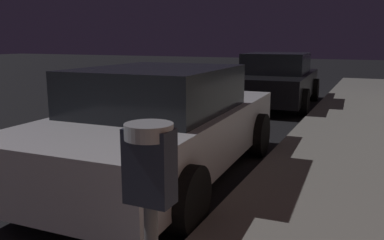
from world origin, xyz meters
name	(u,v)px	position (x,y,z in m)	size (l,w,h in m)	color
parking_meter	(150,201)	(4.55, 0.58, 1.13)	(0.19, 0.19, 1.30)	#59595B
car_silver	(162,124)	(2.85, 3.69, 0.70)	(2.25, 4.53, 1.43)	#B7B7BF
car_black	(276,80)	(2.85, 10.06, 0.70)	(2.18, 4.35, 1.43)	black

